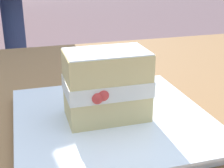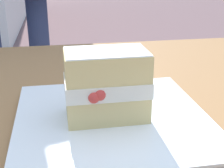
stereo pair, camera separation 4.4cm
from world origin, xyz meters
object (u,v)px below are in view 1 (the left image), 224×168
dessert_plate (112,120)px  dessert_fork (101,64)px  cake_slice (107,85)px  patio_table (219,146)px

dessert_plate → dessert_fork: size_ratio=1.59×
dessert_plate → cake_slice: cake_slice is taller
dessert_plate → cake_slice: (0.01, 0.00, 0.06)m
cake_slice → dessert_fork: (-0.06, -0.27, -0.06)m
patio_table → cake_slice: 0.27m
cake_slice → dessert_fork: bearing=-102.6°
patio_table → dessert_plate: bearing=7.0°
patio_table → dessert_plate: (0.21, 0.03, 0.10)m
patio_table → dessert_fork: size_ratio=8.32×
dessert_fork → patio_table: bearing=122.0°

